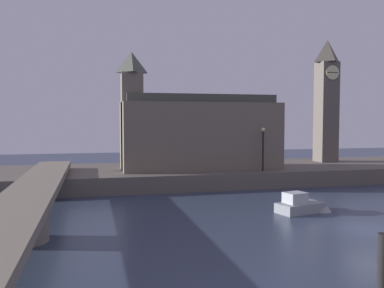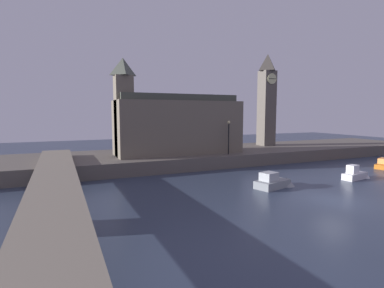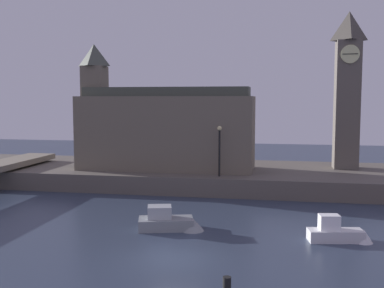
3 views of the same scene
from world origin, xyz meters
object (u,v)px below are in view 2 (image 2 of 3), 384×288
Objects in this scene: streetlamp at (229,134)px; boat_ferry_white at (356,174)px; boat_cruiser_grey at (276,182)px; parliament_hall at (175,124)px; clock_tower at (267,99)px.

boat_ferry_white is (7.97, -11.07, -3.55)m from streetlamp.
boat_ferry_white is 9.46m from boat_cruiser_grey.
streetlamp is 1.14× the size of boat_ferry_white.
streetlamp is (5.62, -3.27, -1.10)m from parliament_hall.
boat_ferry_white is (13.59, -14.34, -4.65)m from parliament_hall.
boat_ferry_white reaches higher than boat_cruiser_grey.
parliament_hall is 3.65× the size of boat_cruiser_grey.
clock_tower reaches higher than boat_cruiser_grey.
parliament_hall is at bearing 106.78° from boat_cruiser_grey.
boat_ferry_white is at bearing -3.49° from boat_cruiser_grey.
clock_tower is 22.31m from boat_cruiser_grey.
streetlamp is at bearing -148.39° from clock_tower.
boat_ferry_white is at bearing -54.25° from streetlamp.
parliament_hall is 6.60m from streetlamp.
boat_cruiser_grey is (-1.47, -10.49, -3.54)m from streetlamp.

